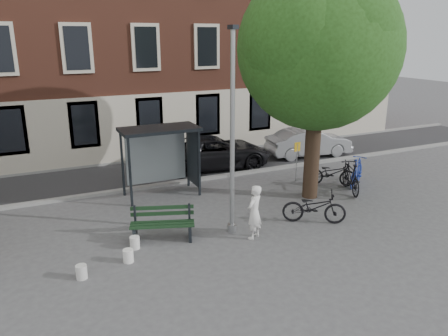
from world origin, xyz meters
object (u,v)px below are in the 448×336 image
bus_shelter (169,145)px  bench (162,225)px  car_silver (309,142)px  notice_sign (297,154)px  painter (254,212)px  bike_c (314,207)px  bike_b (357,171)px  bike_d (351,177)px  bike_a (331,173)px  lamppost (232,144)px  car_dark (214,152)px

bus_shelter → bench: bus_shelter is taller
car_silver → notice_sign: size_ratio=2.55×
bus_shelter → painter: size_ratio=1.71×
bike_c → bike_b: bearing=-26.4°
bike_d → notice_sign: 2.36m
bike_a → car_silver: (1.83, 4.11, 0.18)m
lamppost → bike_a: bearing=21.7°
lamppost → bench: lamppost is taller
bike_b → bench: bearing=63.2°
notice_sign → bike_b: bearing=-39.7°
painter → bike_a: painter is taller
bike_a → bike_c: bike_c is taller
painter → car_silver: bearing=-167.0°
car_dark → notice_sign: (2.26, -3.29, 0.44)m
bus_shelter → car_dark: (2.89, 2.42, -1.19)m
lamppost → car_dark: size_ratio=1.17×
lamppost → bench: size_ratio=3.10×
painter → car_silver: size_ratio=0.39×
bus_shelter → car_dark: bearing=39.9°
bike_c → notice_sign: notice_sign is taller
notice_sign → bike_d: bearing=-63.3°
lamppost → painter: 2.10m
bike_a → car_dark: (-3.26, 4.31, 0.21)m
lamppost → car_dark: (2.29, 6.52, -2.06)m
painter → notice_sign: (4.14, 3.91, 0.33)m
bike_b → bike_d: size_ratio=0.97×
notice_sign → bus_shelter: bearing=166.4°
bus_shelter → notice_sign: size_ratio=1.71×
bike_c → car_silver: 8.27m
painter → car_silver: painter is taller
lamppost → car_silver: (7.37, 6.33, -2.08)m
bike_b → notice_sign: bearing=18.0°
lamppost → bike_c: bearing=-10.5°
bike_d → painter: bearing=42.9°
painter → bike_c: painter is taller
bike_c → car_silver: (4.66, 6.83, 0.17)m
bike_d → notice_sign: notice_sign is taller
bench → bike_a: bike_a is taller
bus_shelter → bike_b: 7.58m
painter → car_dark: bearing=-136.7°
car_silver → bike_c: bearing=153.2°
bike_c → bike_a: bearing=-14.2°
bike_b → bike_a: bearing=32.0°
lamppost → notice_sign: bearing=35.4°
bus_shelter → bike_b: size_ratio=1.49×
car_dark → bike_c: bearing=-170.9°
bike_c → car_dark: bearing=35.5°
bike_a → bike_b: (0.96, -0.38, 0.06)m
bench → lamppost: bearing=8.2°
bike_b → bike_c: (-3.79, -2.33, -0.04)m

